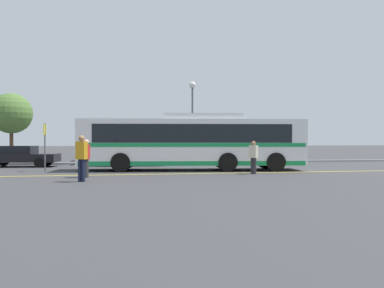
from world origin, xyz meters
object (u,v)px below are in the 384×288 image
object	(u,v)px
pedestrian_1	(82,155)
tree_0	(11,114)
bus_stop_sign	(45,141)
street_lamp	(192,103)
parked_car_0	(21,156)
parked_car_1	(129,155)
pedestrian_2	(253,155)
transit_bus	(192,141)
pedestrian_0	(86,156)

from	to	relation	value
pedestrian_1	tree_0	world-z (taller)	tree_0
bus_stop_sign	street_lamp	bearing A→B (deg)	-45.67
parked_car_0	street_lamp	distance (m)	12.34
parked_car_0	pedestrian_1	world-z (taller)	pedestrian_1
parked_car_1	street_lamp	size ratio (longest dim) A/B	0.81
parked_car_0	pedestrian_1	bearing A→B (deg)	31.46
parked_car_1	pedestrian_2	size ratio (longest dim) A/B	3.05
parked_car_0	parked_car_1	size ratio (longest dim) A/B	0.94
parked_car_0	transit_bus	bearing A→B (deg)	70.85
pedestrian_0	street_lamp	world-z (taller)	street_lamp
bus_stop_sign	street_lamp	world-z (taller)	street_lamp
pedestrian_1	tree_0	bearing A→B (deg)	-33.71
tree_0	pedestrian_1	bearing A→B (deg)	-66.00
transit_bus	tree_0	distance (m)	16.92
street_lamp	pedestrian_1	bearing A→B (deg)	-118.04
transit_bus	parked_car_0	xyz separation A→B (m)	(-10.10, 4.50, -0.92)
parked_car_0	pedestrian_2	world-z (taller)	pedestrian_2
parked_car_0	pedestrian_0	size ratio (longest dim) A/B	2.73
pedestrian_1	bus_stop_sign	xyz separation A→B (m)	(-2.50, 5.48, 0.55)
pedestrian_2	parked_car_0	bearing A→B (deg)	24.71
pedestrian_1	street_lamp	world-z (taller)	street_lamp
pedestrian_1	tree_0	distance (m)	17.95
pedestrian_2	parked_car_1	bearing A→B (deg)	4.30
bus_stop_sign	tree_0	distance (m)	11.92
pedestrian_0	bus_stop_sign	xyz separation A→B (m)	(-2.51, 3.77, 0.65)
parked_car_1	transit_bus	bearing A→B (deg)	40.93
parked_car_1	bus_stop_sign	xyz separation A→B (m)	(-4.39, -3.99, 0.92)
parked_car_1	bus_stop_sign	size ratio (longest dim) A/B	1.93
transit_bus	street_lamp	size ratio (longest dim) A/B	2.07
tree_0	parked_car_0	bearing A→B (deg)	-69.93
street_lamp	tree_0	xyz separation A→B (m)	(-13.83, 3.79, -0.66)
transit_bus	bus_stop_sign	distance (m)	7.83
parked_car_0	pedestrian_1	size ratio (longest dim) A/B	2.50
bus_stop_sign	tree_0	size ratio (longest dim) A/B	0.47
tree_0	transit_bus	bearing A→B (deg)	-41.67
street_lamp	tree_0	distance (m)	14.36
pedestrian_2	street_lamp	xyz separation A→B (m)	(-1.25, 10.19, 3.53)
parked_car_0	pedestrian_0	xyz separation A→B (m)	(4.80, -7.85, 0.28)
pedestrian_0	transit_bus	bearing A→B (deg)	131.03
parked_car_1	pedestrian_2	world-z (taller)	pedestrian_2
pedestrian_1	bus_stop_sign	bearing A→B (deg)	-33.19
pedestrian_1	pedestrian_2	size ratio (longest dim) A/B	1.14
street_lamp	parked_car_1	bearing A→B (deg)	-148.00
transit_bus	tree_0	xyz separation A→B (m)	(-12.54, 11.15, 2.19)
pedestrian_1	tree_0	size ratio (longest dim) A/B	0.34
parked_car_0	street_lamp	bearing A→B (deg)	108.94
parked_car_1	pedestrian_0	xyz separation A→B (m)	(-1.88, -7.76, 0.27)
parked_car_1	pedestrian_0	distance (m)	7.99
tree_0	pedestrian_0	bearing A→B (deg)	-63.51
parked_car_1	bus_stop_sign	world-z (taller)	bus_stop_sign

